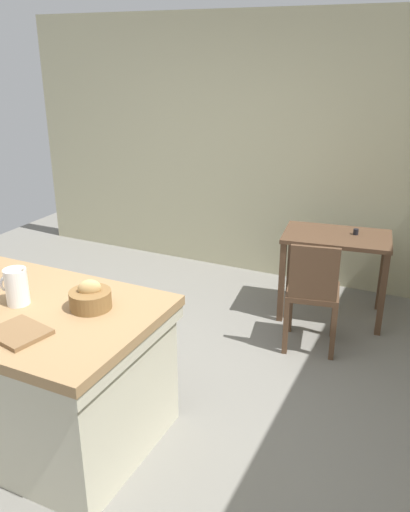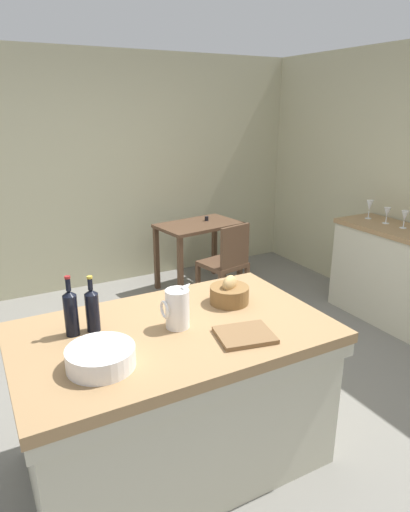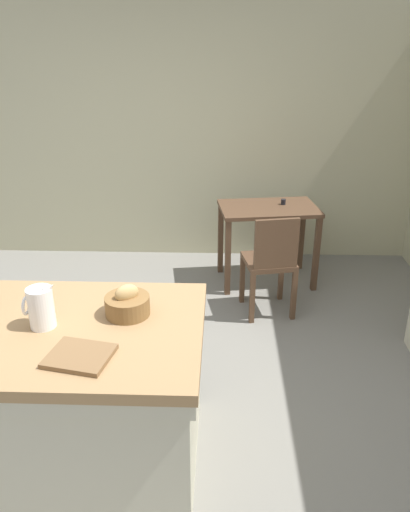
# 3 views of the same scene
# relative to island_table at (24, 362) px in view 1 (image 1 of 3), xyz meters

# --- Properties ---
(ground_plane) EXTENTS (6.76, 6.76, 0.00)m
(ground_plane) POSITION_rel_island_table_xyz_m (0.38, 0.44, -0.47)
(ground_plane) COLOR slate
(wall_back) EXTENTS (5.32, 0.12, 2.60)m
(wall_back) POSITION_rel_island_table_xyz_m (0.38, 3.04, 0.83)
(wall_back) COLOR #B7B28E
(wall_back) RESTS_ON ground
(island_table) EXTENTS (1.69, 1.03, 0.87)m
(island_table) POSITION_rel_island_table_xyz_m (0.00, 0.00, 0.00)
(island_table) COLOR #99754C
(island_table) RESTS_ON ground
(writing_desk) EXTENTS (0.97, 0.68, 0.81)m
(writing_desk) POSITION_rel_island_table_xyz_m (1.37, 2.33, 0.17)
(writing_desk) COLOR #513826
(writing_desk) RESTS_ON ground
(wooden_chair) EXTENTS (0.47, 0.47, 0.92)m
(wooden_chair) POSITION_rel_island_table_xyz_m (1.35, 1.68, 0.03)
(wooden_chair) COLOR #513826
(wooden_chair) RESTS_ON ground
(pitcher) EXTENTS (0.17, 0.13, 0.26)m
(pitcher) POSITION_rel_island_table_xyz_m (0.03, 0.00, 0.51)
(pitcher) COLOR white
(pitcher) RESTS_ON island_table
(bread_basket) EXTENTS (0.24, 0.24, 0.17)m
(bread_basket) POSITION_rel_island_table_xyz_m (0.44, 0.14, 0.46)
(bread_basket) COLOR brown
(bread_basket) RESTS_ON island_table
(cutting_board) EXTENTS (0.33, 0.29, 0.02)m
(cutting_board) POSITION_rel_island_table_xyz_m (0.29, -0.27, 0.41)
(cutting_board) COLOR brown
(cutting_board) RESTS_ON island_table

